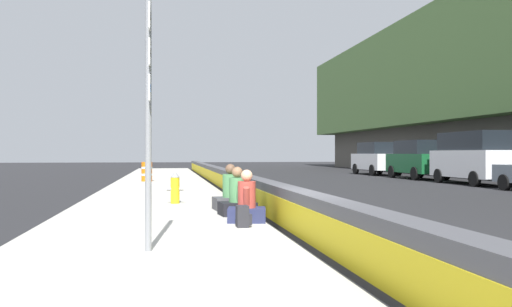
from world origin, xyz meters
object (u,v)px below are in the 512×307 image
Objects in this scene: parked_car_midline at (418,159)px; parked_car_fourth at (474,157)px; parked_car_far at (376,158)px; seated_person_rear at (230,195)px; route_sign_post at (149,103)px; fire_hydrant at (175,187)px; seated_person_foreground at (247,205)px; construction_barrel at (147,172)px; seated_person_middle at (237,200)px; backpack at (243,217)px.

parked_car_fourth is at bearing -179.20° from parked_car_midline.
parked_car_midline is 5.99m from parked_car_far.
parked_car_far reaches higher than seated_person_rear.
route_sign_post is 4.09× the size of fire_hydrant.
seated_person_foreground is 1.11× the size of construction_barrel.
seated_person_middle is 17.70m from parked_car_fourth.
backpack is at bearing 177.50° from seated_person_rear.
seated_person_rear is at bearing 149.79° from parked_car_far.
seated_person_rear is at bearing 0.56° from seated_person_middle.
backpack is at bearing -171.98° from construction_barrel.
parked_car_fourth reaches higher than construction_barrel.
fire_hydrant is at bearing 135.18° from parked_car_midline.
construction_barrel is (14.82, 2.50, 0.14)m from seated_person_middle.
parked_car_fourth is at bearing -43.16° from route_sign_post.
seated_person_middle is 1.92m from backpack.
seated_person_foreground is at bearing -161.97° from fire_hydrant.
backpack is 0.08× the size of parked_car_far.
parked_car_midline is 0.99× the size of parked_car_far.
fire_hydrant is 0.18× the size of parked_car_midline.
construction_barrel is 17.73m from parked_car_far.
parked_car_midline is at bearing -44.82° from fire_hydrant.
route_sign_post reaches higher than backpack.
backpack is (2.22, -1.67, -1.90)m from route_sign_post.
seated_person_foreground is 16.19m from construction_barrel.
route_sign_post is 0.74× the size of parked_car_far.
seated_person_foreground is (-4.19, -1.36, -0.12)m from fire_hydrant.
fire_hydrant is at bearing 145.09° from parked_car_far.
fire_hydrant is 0.78× the size of seated_person_rear.
parked_car_far reaches higher than seated_person_foreground.
parked_car_far is at bearing -28.89° from seated_person_middle.
parked_car_fourth is at bearing -58.65° from fire_hydrant.
parked_car_fourth is (-2.99, -15.65, 0.73)m from construction_barrel.
construction_barrel reaches higher than fire_hydrant.
seated_person_middle is at bearing -156.20° from fire_hydrant.
fire_hydrant is at bearing 23.80° from seated_person_middle.
seated_person_foreground is at bearing -178.33° from seated_person_middle.
route_sign_post is 7.34m from fire_hydrant.
route_sign_post is at bearing 156.23° from seated_person_middle.
parked_car_fourth is (15.95, -14.96, -0.88)m from route_sign_post.
construction_barrel is 0.20× the size of parked_car_midline.
route_sign_post is 0.75× the size of parked_car_midline.
fire_hydrant is 2.20× the size of backpack.
backpack is at bearing -166.52° from fire_hydrant.
parked_car_far is at bearing -60.74° from construction_barrel.
parked_car_fourth reaches higher than seated_person_middle.
seated_person_rear is (2.38, 0.05, 0.02)m from seated_person_foreground.
construction_barrel is 0.19× the size of parked_car_fourth.
parked_car_midline is (17.49, -13.06, 0.71)m from seated_person_middle.
route_sign_post is 4.84m from seated_person_middle.
route_sign_post reaches higher than construction_barrel.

